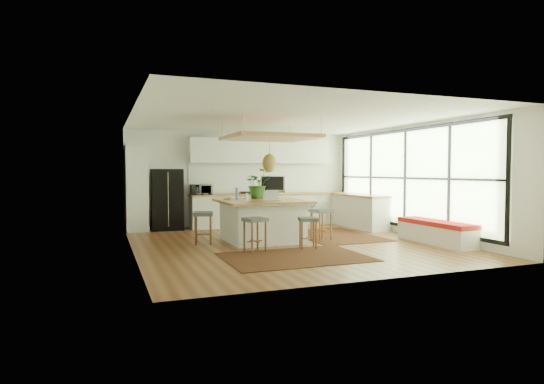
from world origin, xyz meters
name	(u,v)px	position (x,y,z in m)	size (l,w,h in m)	color
floor	(289,243)	(0.00, 0.00, 0.00)	(7.00, 7.00, 0.00)	#593019
ceiling	(289,119)	(0.00, 0.00, 2.70)	(7.00, 7.00, 0.00)	white
wall_back	(242,179)	(0.00, 3.50, 1.35)	(6.50, 6.50, 0.00)	silver
wall_front	(384,186)	(0.00, -3.50, 1.35)	(6.50, 6.50, 0.00)	silver
wall_left	(132,183)	(-3.25, 0.00, 1.35)	(7.00, 7.00, 0.00)	silver
wall_right	(412,180)	(3.25, 0.00, 1.35)	(7.00, 7.00, 0.00)	silver
window_wall	(411,178)	(3.22, 0.00, 1.40)	(0.10, 6.20, 2.60)	black
pantry	(137,188)	(-2.95, 3.18, 1.12)	(0.55, 0.60, 2.25)	silver
back_counter_base	(263,210)	(0.55, 3.18, 0.44)	(4.20, 0.60, 0.88)	silver
back_counter_top	(263,194)	(0.55, 3.18, 0.90)	(4.24, 0.64, 0.05)	#9D6737
backsplash	(260,179)	(0.55, 3.48, 1.35)	(4.20, 0.02, 0.80)	white
upper_cabinets	(262,151)	(0.55, 3.32, 2.15)	(4.20, 0.34, 0.70)	silver
range	(255,209)	(0.30, 3.18, 0.50)	(0.76, 0.62, 1.00)	#A5A5AA
right_counter_base	(356,211)	(2.93, 2.00, 0.44)	(0.60, 2.50, 0.88)	silver
right_counter_top	(357,195)	(2.93, 2.00, 0.90)	(0.64, 2.54, 0.05)	#9D6737
window_bench	(436,232)	(2.95, -1.20, 0.25)	(0.52, 2.00, 0.50)	silver
ceiling_panel	(269,150)	(-0.30, 0.40, 2.05)	(1.86, 1.86, 0.80)	#9D6737
rug_near	(296,257)	(-0.51, -1.53, 0.01)	(2.60, 1.80, 0.01)	black
rug_right	(334,235)	(1.47, 0.65, 0.01)	(1.80, 2.60, 0.01)	black
fridge	(167,195)	(-2.17, 3.20, 0.93)	(0.81, 0.63, 1.63)	black
island	(262,220)	(-0.45, 0.49, 0.47)	(1.85, 1.85, 0.93)	#9D6737
stool_near_left	(255,233)	(-1.02, -0.71, 0.35)	(0.40, 0.40, 0.67)	#404647
stool_near_right	(308,231)	(0.12, -0.73, 0.35)	(0.37, 0.37, 0.63)	#404647
stool_right_front	(321,224)	(0.88, 0.19, 0.35)	(0.42, 0.42, 0.71)	#404647
stool_right_back	(301,222)	(0.68, 0.83, 0.35)	(0.47, 0.47, 0.80)	#404647
stool_left_side	(203,228)	(-1.77, 0.53, 0.35)	(0.41, 0.41, 0.69)	#404647
laptop	(272,196)	(-0.39, -0.03, 1.05)	(0.32, 0.34, 0.24)	#A5A5AA
monitor	(273,187)	(-0.01, 0.94, 1.19)	(0.58, 0.21, 0.54)	#A5A5AA
microwave	(201,188)	(-1.25, 3.17, 1.10)	(0.52, 0.29, 0.35)	#A5A5AA
island_plant	(258,187)	(-0.34, 1.05, 1.20)	(0.63, 0.70, 0.55)	#1E4C19
island_bowl	(227,198)	(-1.12, 0.96, 0.95)	(0.20, 0.20, 0.05)	beige
island_bottle_0	(237,196)	(-1.00, 0.59, 1.03)	(0.07, 0.07, 0.19)	blue
island_bottle_1	(247,196)	(-0.85, 0.34, 1.03)	(0.07, 0.07, 0.19)	silver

